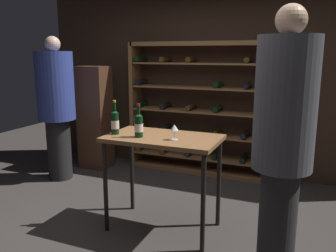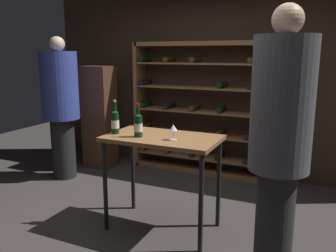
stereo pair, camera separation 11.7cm
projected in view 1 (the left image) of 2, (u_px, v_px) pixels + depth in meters
name	position (u px, v px, depth m)	size (l,w,h in m)	color
ground_plane	(159.00, 229.00, 3.54)	(10.11, 10.11, 0.00)	#383330
back_wall	(216.00, 76.00, 5.10)	(5.53, 0.10, 2.84)	#3D2B1E
wine_rack	(204.00, 110.00, 5.05)	(2.28, 0.32, 1.91)	brown
tasting_table	(163.00, 148.00, 3.41)	(1.10, 0.64, 0.96)	brown
person_bystander_dark_jacket	(56.00, 103.00, 4.79)	(0.50, 0.50, 1.97)	black
person_guest_blue_shirt	(283.00, 135.00, 2.58)	(0.44, 0.44, 2.09)	#272727
display_cabinet	(95.00, 118.00, 5.36)	(0.44, 0.36, 1.56)	#4C2D1E
wine_bottle_green_slim	(139.00, 125.00, 3.34)	(0.08, 0.08, 0.32)	black
wine_bottle_black_capsule	(115.00, 122.00, 3.46)	(0.08, 0.08, 0.34)	black
wine_glass_stemmed_right	(174.00, 128.00, 3.23)	(0.07, 0.07, 0.15)	silver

